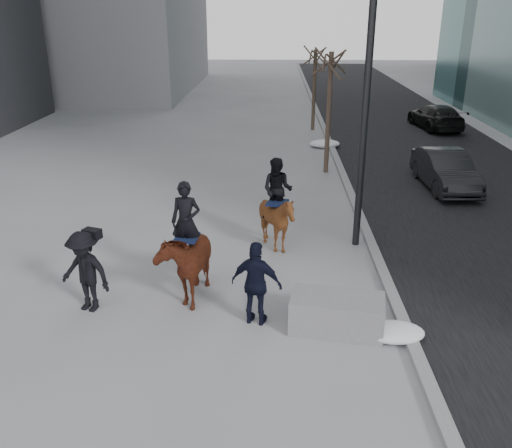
{
  "coord_description": "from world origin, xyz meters",
  "views": [
    {
      "loc": [
        0.36,
        -9.81,
        5.89
      ],
      "look_at": [
        0.0,
        1.2,
        1.5
      ],
      "focal_mm": 38.0,
      "sensor_mm": 36.0,
      "label": 1
    }
  ],
  "objects_px": {
    "mounted_right": "(277,214)",
    "planter": "(337,314)",
    "car_near": "(445,170)",
    "mounted_left": "(187,255)"
  },
  "relations": [
    {
      "from": "car_near",
      "to": "mounted_left",
      "type": "xyz_separation_m",
      "value": [
        -7.84,
        -7.91,
        0.29
      ]
    },
    {
      "from": "mounted_left",
      "to": "mounted_right",
      "type": "bearing_deg",
      "value": 52.24
    },
    {
      "from": "mounted_right",
      "to": "mounted_left",
      "type": "bearing_deg",
      "value": -127.76
    },
    {
      "from": "car_near",
      "to": "mounted_right",
      "type": "relative_size",
      "value": 1.65
    },
    {
      "from": "mounted_right",
      "to": "planter",
      "type": "bearing_deg",
      "value": -73.22
    },
    {
      "from": "planter",
      "to": "mounted_left",
      "type": "relative_size",
      "value": 0.7
    },
    {
      "from": "mounted_left",
      "to": "mounted_right",
      "type": "relative_size",
      "value": 1.06
    },
    {
      "from": "car_near",
      "to": "mounted_right",
      "type": "xyz_separation_m",
      "value": [
        -5.89,
        -5.38,
        0.31
      ]
    },
    {
      "from": "planter",
      "to": "mounted_right",
      "type": "xyz_separation_m",
      "value": [
        -1.16,
        3.84,
        0.61
      ]
    },
    {
      "from": "car_near",
      "to": "mounted_left",
      "type": "bearing_deg",
      "value": -137.14
    }
  ]
}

